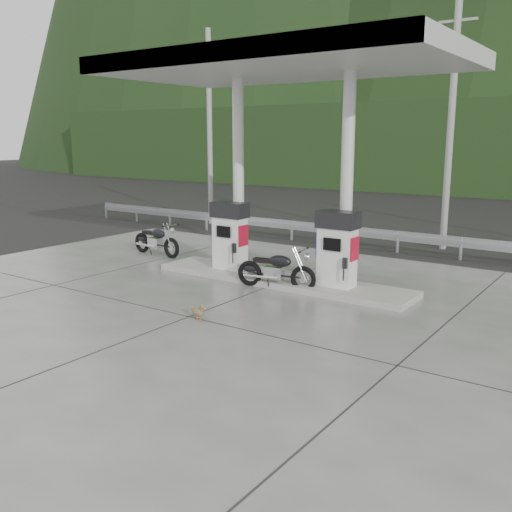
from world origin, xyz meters
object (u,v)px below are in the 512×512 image
Objects in this scene: gas_pump_left at (230,236)px; motorcycle_left at (156,241)px; duck at (198,312)px; gas_pump_right at (337,249)px; motorcycle_right at (276,270)px.

motorcycle_left is at bearing 168.83° from gas_pump_left.
duck is at bearing -32.80° from motorcycle_left.
motorcycle_right is (-1.35, -0.57, -0.60)m from gas_pump_right.
motorcycle_right is at bearing 107.55° from duck.
motorcycle_left is (-3.44, 0.68, -0.59)m from gas_pump_left.
gas_pump_left is 0.94× the size of motorcycle_right.
gas_pump_left is 4.19× the size of duck.
motorcycle_left is at bearing 155.99° from motorcycle_right.
gas_pump_left is at bearing 152.16° from motorcycle_right.
motorcycle_left is at bearing 158.70° from duck.
gas_pump_right is at bearing 12.06° from motorcycle_right.
gas_pump_left reaches higher than duck.
motorcycle_left reaches higher than duck.
duck is (-1.33, -3.52, -0.90)m from gas_pump_right.
motorcycle_right is at bearing -157.21° from gas_pump_right.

